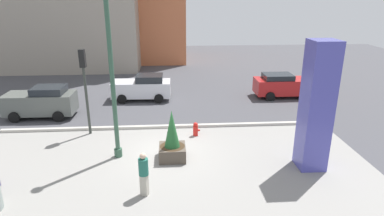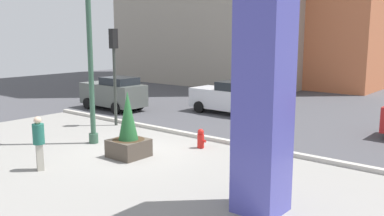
{
  "view_description": "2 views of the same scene",
  "coord_description": "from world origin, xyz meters",
  "views": [
    {
      "loc": [
        0.23,
        -13.99,
        7.11
      ],
      "look_at": [
        1.25,
        0.68,
        2.0
      ],
      "focal_mm": 30.72,
      "sensor_mm": 36.0,
      "label": 1
    },
    {
      "loc": [
        10.99,
        -10.21,
        4.24
      ],
      "look_at": [
        2.35,
        0.41,
        1.85
      ],
      "focal_mm": 39.14,
      "sensor_mm": 36.0,
      "label": 2
    }
  ],
  "objects": [
    {
      "name": "ground_plane",
      "position": [
        0.0,
        4.0,
        0.0
      ],
      "size": [
        60.0,
        60.0,
        0.0
      ],
      "primitive_type": "plane",
      "color": "#47474C"
    },
    {
      "name": "plaza_pavement",
      "position": [
        0.0,
        -2.0,
        0.0
      ],
      "size": [
        18.0,
        10.0,
        0.02
      ],
      "primitive_type": "cube",
      "color": "gray",
      "rests_on": "ground_plane"
    },
    {
      "name": "curb_strip",
      "position": [
        0.0,
        3.12,
        0.08
      ],
      "size": [
        18.0,
        0.24,
        0.16
      ],
      "primitive_type": "cube",
      "color": "#B7B2A8",
      "rests_on": "ground_plane"
    },
    {
      "name": "lamp_post",
      "position": [
        -2.22,
        -0.16,
        3.63
      ],
      "size": [
        0.44,
        0.44,
        7.43
      ],
      "color": "#335642",
      "rests_on": "ground_plane"
    },
    {
      "name": "art_pillar_blue",
      "position": [
        6.2,
        -1.68,
        2.73
      ],
      "size": [
        1.1,
        1.1,
        5.46
      ],
      "primitive_type": "cube",
      "color": "#4C4CAD",
      "rests_on": "ground_plane"
    },
    {
      "name": "potted_plant_curbside",
      "position": [
        0.27,
        -0.57,
        0.86
      ],
      "size": [
        1.19,
        1.19,
        2.34
      ],
      "color": "#4C4238",
      "rests_on": "ground_plane"
    },
    {
      "name": "fire_hydrant",
      "position": [
        1.53,
        1.94,
        0.37
      ],
      "size": [
        0.36,
        0.26,
        0.75
      ],
      "color": "red",
      "rests_on": "ground_plane"
    },
    {
      "name": "traffic_light_corner",
      "position": [
        -4.1,
        2.62,
        3.05
      ],
      "size": [
        0.28,
        0.42,
        4.53
      ],
      "color": "#333833",
      "rests_on": "ground_plane"
    },
    {
      "name": "car_intersection",
      "position": [
        -1.7,
        8.54,
        0.89
      ],
      "size": [
        4.12,
        2.06,
        1.78
      ],
      "color": "silver",
      "rests_on": "ground_plane"
    },
    {
      "name": "car_passing_lane",
      "position": [
        -7.53,
        5.42,
        0.95
      ],
      "size": [
        4.08,
        1.97,
        1.9
      ],
      "color": "#565B56",
      "rests_on": "ground_plane"
    },
    {
      "name": "pedestrian_crossing",
      "position": [
        -0.8,
        -3.35,
        0.97
      ],
      "size": [
        0.48,
        0.48,
        1.74
      ],
      "color": "#B2AD9E",
      "rests_on": "ground_plane"
    }
  ]
}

